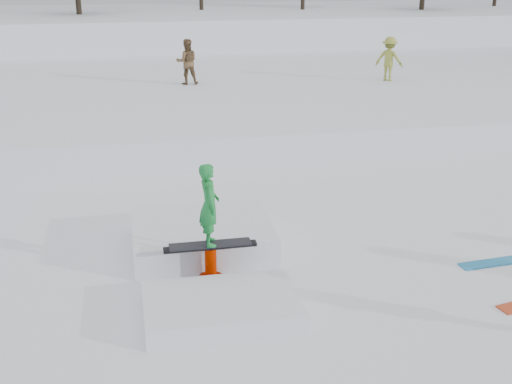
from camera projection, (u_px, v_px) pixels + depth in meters
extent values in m
plane|color=white|center=(251.00, 297.00, 10.58)|extent=(120.00, 120.00, 0.00)
cube|color=white|center=(153.00, 32.00, 37.79)|extent=(60.00, 14.00, 2.40)
cube|color=white|center=(172.00, 90.00, 25.18)|extent=(50.00, 18.00, 0.80)
imported|color=brown|center=(187.00, 62.00, 24.00)|extent=(0.82, 0.64, 1.68)
imported|color=#969D39|center=(389.00, 59.00, 24.71)|extent=(1.22, 1.17, 1.67)
cube|color=teal|center=(495.00, 262.00, 11.76)|extent=(1.42, 0.39, 0.03)
cube|color=white|center=(202.00, 236.00, 12.26)|extent=(2.60, 2.20, 0.54)
cube|color=white|center=(221.00, 306.00, 10.00)|extent=(2.40, 1.60, 0.30)
cylinder|color=#B62200|center=(211.00, 278.00, 11.15)|extent=(0.44, 0.44, 0.06)
cylinder|color=#B62200|center=(211.00, 264.00, 11.06)|extent=(0.20, 0.20, 0.60)
cube|color=black|center=(210.00, 247.00, 10.94)|extent=(1.60, 0.16, 0.06)
cube|color=black|center=(210.00, 244.00, 10.93)|extent=(1.40, 0.28, 0.03)
imported|color=#198334|center=(209.00, 205.00, 10.68)|extent=(0.34, 0.52, 1.42)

